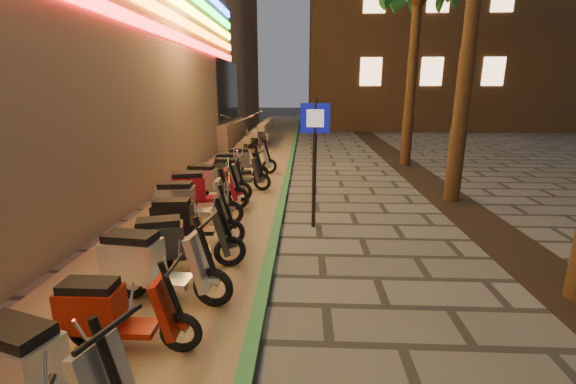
{
  "coord_description": "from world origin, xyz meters",
  "views": [
    {
      "loc": [
        -0.31,
        -3.06,
        2.88
      ],
      "look_at": [
        -0.59,
        3.21,
        1.2
      ],
      "focal_mm": 24.0,
      "sensor_mm": 36.0,
      "label": 1
    }
  ],
  "objects_px": {
    "scooter_12": "(235,166)",
    "scooter_13": "(246,160)",
    "scooter_5": "(152,264)",
    "scooter_11": "(235,172)",
    "scooter_6": "(178,242)",
    "scooter_3": "(43,376)",
    "scooter_10": "(212,181)",
    "scooter_8": "(189,202)",
    "scooter_9": "(201,190)",
    "scooter_4": "(113,312)",
    "pedestrian_sign": "(315,146)",
    "scooter_7": "(187,220)"
  },
  "relations": [
    {
      "from": "scooter_7",
      "to": "scooter_8",
      "type": "height_order",
      "value": "scooter_8"
    },
    {
      "from": "scooter_8",
      "to": "scooter_13",
      "type": "relative_size",
      "value": 1.07
    },
    {
      "from": "scooter_11",
      "to": "scooter_13",
      "type": "bearing_deg",
      "value": 97.75
    },
    {
      "from": "pedestrian_sign",
      "to": "scooter_11",
      "type": "relative_size",
      "value": 1.58
    },
    {
      "from": "scooter_9",
      "to": "scooter_11",
      "type": "height_order",
      "value": "scooter_9"
    },
    {
      "from": "scooter_10",
      "to": "scooter_13",
      "type": "distance_m",
      "value": 3.17
    },
    {
      "from": "scooter_3",
      "to": "scooter_13",
      "type": "height_order",
      "value": "scooter_3"
    },
    {
      "from": "pedestrian_sign",
      "to": "scooter_10",
      "type": "height_order",
      "value": "pedestrian_sign"
    },
    {
      "from": "scooter_8",
      "to": "scooter_4",
      "type": "bearing_deg",
      "value": -91.71
    },
    {
      "from": "scooter_9",
      "to": "scooter_12",
      "type": "distance_m",
      "value": 3.17
    },
    {
      "from": "scooter_12",
      "to": "scooter_9",
      "type": "bearing_deg",
      "value": -107.04
    },
    {
      "from": "scooter_6",
      "to": "scooter_12",
      "type": "bearing_deg",
      "value": 74.46
    },
    {
      "from": "scooter_13",
      "to": "scooter_7",
      "type": "bearing_deg",
      "value": -107.27
    },
    {
      "from": "scooter_5",
      "to": "scooter_9",
      "type": "bearing_deg",
      "value": 102.83
    },
    {
      "from": "scooter_4",
      "to": "scooter_12",
      "type": "bearing_deg",
      "value": 90.63
    },
    {
      "from": "scooter_4",
      "to": "scooter_8",
      "type": "relative_size",
      "value": 0.86
    },
    {
      "from": "scooter_6",
      "to": "scooter_8",
      "type": "xyz_separation_m",
      "value": [
        -0.44,
        2.15,
        0.03
      ]
    },
    {
      "from": "scooter_4",
      "to": "scooter_10",
      "type": "relative_size",
      "value": 0.9
    },
    {
      "from": "scooter_6",
      "to": "scooter_7",
      "type": "xyz_separation_m",
      "value": [
        -0.17,
        1.07,
        -0.01
      ]
    },
    {
      "from": "scooter_6",
      "to": "scooter_13",
      "type": "relative_size",
      "value": 1.01
    },
    {
      "from": "scooter_3",
      "to": "scooter_13",
      "type": "xyz_separation_m",
      "value": [
        0.17,
        10.34,
        -0.03
      ]
    },
    {
      "from": "scooter_3",
      "to": "scooter_4",
      "type": "bearing_deg",
      "value": 103.42
    },
    {
      "from": "scooter_5",
      "to": "scooter_12",
      "type": "relative_size",
      "value": 1.08
    },
    {
      "from": "scooter_9",
      "to": "scooter_10",
      "type": "height_order",
      "value": "scooter_9"
    },
    {
      "from": "scooter_6",
      "to": "scooter_10",
      "type": "height_order",
      "value": "scooter_10"
    },
    {
      "from": "scooter_4",
      "to": "scooter_11",
      "type": "bearing_deg",
      "value": 89.34
    },
    {
      "from": "scooter_6",
      "to": "scooter_13",
      "type": "distance_m",
      "value": 7.34
    },
    {
      "from": "pedestrian_sign",
      "to": "scooter_7",
      "type": "xyz_separation_m",
      "value": [
        -2.38,
        -1.18,
        -1.22
      ]
    },
    {
      "from": "scooter_5",
      "to": "scooter_10",
      "type": "distance_m",
      "value": 5.09
    },
    {
      "from": "scooter_5",
      "to": "scooter_11",
      "type": "relative_size",
      "value": 1.08
    },
    {
      "from": "scooter_5",
      "to": "scooter_13",
      "type": "height_order",
      "value": "scooter_5"
    },
    {
      "from": "scooter_10",
      "to": "scooter_13",
      "type": "height_order",
      "value": "scooter_10"
    },
    {
      "from": "scooter_9",
      "to": "scooter_13",
      "type": "bearing_deg",
      "value": 67.88
    },
    {
      "from": "pedestrian_sign",
      "to": "scooter_11",
      "type": "bearing_deg",
      "value": 127.43
    },
    {
      "from": "pedestrian_sign",
      "to": "scooter_12",
      "type": "relative_size",
      "value": 1.58
    },
    {
      "from": "pedestrian_sign",
      "to": "scooter_5",
      "type": "distance_m",
      "value": 4.04
    },
    {
      "from": "scooter_8",
      "to": "scooter_11",
      "type": "bearing_deg",
      "value": 76.08
    },
    {
      "from": "scooter_3",
      "to": "scooter_6",
      "type": "distance_m",
      "value": 3.0
    },
    {
      "from": "scooter_5",
      "to": "scooter_4",
      "type": "bearing_deg",
      "value": -84.32
    },
    {
      "from": "scooter_7",
      "to": "scooter_11",
      "type": "distance_m",
      "value": 4.29
    },
    {
      "from": "scooter_10",
      "to": "scooter_5",
      "type": "bearing_deg",
      "value": -79.54
    },
    {
      "from": "scooter_7",
      "to": "scooter_9",
      "type": "bearing_deg",
      "value": 93.61
    },
    {
      "from": "scooter_4",
      "to": "scooter_10",
      "type": "height_order",
      "value": "scooter_10"
    },
    {
      "from": "scooter_3",
      "to": "scooter_6",
      "type": "bearing_deg",
      "value": 104.22
    },
    {
      "from": "scooter_12",
      "to": "scooter_6",
      "type": "bearing_deg",
      "value": -100.4
    },
    {
      "from": "scooter_6",
      "to": "scooter_9",
      "type": "height_order",
      "value": "scooter_9"
    },
    {
      "from": "scooter_12",
      "to": "scooter_13",
      "type": "height_order",
      "value": "scooter_13"
    },
    {
      "from": "scooter_8",
      "to": "scooter_12",
      "type": "distance_m",
      "value": 4.15
    },
    {
      "from": "scooter_8",
      "to": "scooter_9",
      "type": "distance_m",
      "value": 0.99
    },
    {
      "from": "pedestrian_sign",
      "to": "scooter_4",
      "type": "relative_size",
      "value": 1.72
    }
  ]
}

